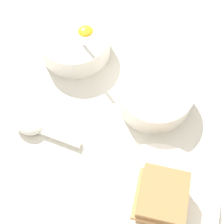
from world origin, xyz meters
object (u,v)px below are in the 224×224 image
object	(u,v)px
egg_bowl	(75,42)
toast_sandwich	(161,198)
toast_plate	(158,201)
congee_bowl	(155,94)
soup_spoon	(34,127)

from	to	relation	value
egg_bowl	toast_sandwich	xyz separation A→B (m)	(-0.25, -0.28, 0.01)
toast_plate	egg_bowl	bearing A→B (deg)	48.44
toast_sandwich	congee_bowl	size ratio (longest dim) A/B	0.67
egg_bowl	soup_spoon	bearing A→B (deg)	-177.20
egg_bowl	toast_sandwich	distance (m)	0.38
toast_plate	soup_spoon	bearing A→B (deg)	81.80
toast_sandwich	congee_bowl	world-z (taller)	toast_sandwich
toast_sandwich	soup_spoon	bearing A→B (deg)	81.26
egg_bowl	soup_spoon	size ratio (longest dim) A/B	1.12
toast_sandwich	congee_bowl	xyz separation A→B (m)	(0.19, 0.08, -0.01)
congee_bowl	egg_bowl	bearing A→B (deg)	74.14
toast_sandwich	soup_spoon	world-z (taller)	toast_sandwich
soup_spoon	congee_bowl	xyz separation A→B (m)	(0.15, -0.20, 0.02)
toast_sandwich	congee_bowl	distance (m)	0.21
toast_plate	toast_sandwich	distance (m)	0.04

